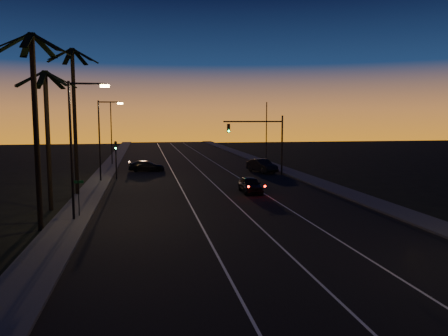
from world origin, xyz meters
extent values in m
cube|color=black|center=(0.00, 30.00, 0.01)|extent=(20.00, 170.00, 0.01)
cube|color=#3C3B39|center=(-11.20, 30.00, 0.08)|extent=(2.40, 170.00, 0.16)
cube|color=#3C3B39|center=(11.20, 30.00, 0.08)|extent=(2.40, 170.00, 0.16)
cube|color=silver|center=(-3.00, 30.00, 0.02)|extent=(0.12, 160.00, 0.01)
cube|color=silver|center=(0.50, 30.00, 0.02)|extent=(0.12, 160.00, 0.01)
cube|color=silver|center=(4.00, 30.00, 0.02)|extent=(0.12, 160.00, 0.01)
cylinder|color=black|center=(-12.60, 18.00, 5.75)|extent=(0.32, 0.32, 11.50)
cube|color=black|center=(-11.57, 18.26, 10.94)|extent=(2.18, 0.92, 1.18)
cube|color=black|center=(-12.16, 18.97, 10.94)|extent=(1.25, 2.12, 1.18)
cube|color=black|center=(-13.08, 18.94, 10.94)|extent=(1.34, 2.09, 1.18)
cube|color=black|center=(-13.64, 18.21, 10.94)|extent=(2.18, 0.82, 1.18)
cube|color=black|center=(-13.41, 17.32, 10.94)|extent=(1.90, 1.69, 1.18)
cube|color=black|center=(-12.57, 16.94, 10.94)|extent=(0.45, 2.16, 1.18)
cube|color=black|center=(-11.75, 17.36, 10.94)|extent=(1.95, 1.61, 1.18)
cylinder|color=black|center=(-13.20, 24.00, 5.00)|extent=(0.32, 0.32, 10.00)
cube|color=black|center=(-12.17, 24.26, 9.44)|extent=(2.18, 0.92, 1.18)
cube|color=black|center=(-12.76, 24.97, 9.44)|extent=(1.25, 2.12, 1.18)
cube|color=black|center=(-13.68, 24.94, 9.44)|extent=(1.34, 2.09, 1.18)
cube|color=black|center=(-14.24, 24.21, 9.44)|extent=(2.18, 0.82, 1.18)
cube|color=black|center=(-14.01, 23.32, 9.44)|extent=(1.90, 1.69, 1.18)
cube|color=black|center=(-13.17, 22.94, 9.44)|extent=(0.45, 2.16, 1.18)
cube|color=black|center=(-12.35, 23.36, 9.44)|extent=(1.95, 1.61, 1.18)
cylinder|color=black|center=(-12.20, 30.00, 6.25)|extent=(0.32, 0.32, 12.50)
cube|color=black|center=(-11.17, 30.26, 11.94)|extent=(2.18, 0.92, 1.18)
cube|color=black|center=(-11.76, 30.97, 11.94)|extent=(1.25, 2.12, 1.18)
cube|color=black|center=(-12.68, 30.94, 11.94)|extent=(1.34, 2.09, 1.18)
cube|color=black|center=(-13.24, 30.21, 11.94)|extent=(2.18, 0.82, 1.18)
cube|color=black|center=(-13.01, 29.32, 11.94)|extent=(1.90, 1.69, 1.18)
cube|color=black|center=(-12.17, 28.94, 11.94)|extent=(0.45, 2.16, 1.18)
cube|color=black|center=(-11.35, 29.36, 11.94)|extent=(1.95, 1.61, 1.18)
cylinder|color=black|center=(-11.00, 20.00, 4.50)|extent=(0.16, 0.16, 9.00)
cylinder|color=black|center=(-9.90, 20.00, 8.85)|extent=(2.20, 0.12, 0.12)
cube|color=#F7C162|center=(-8.80, 20.00, 8.72)|extent=(0.55, 0.26, 0.16)
cylinder|color=black|center=(-11.00, 38.00, 4.25)|extent=(0.16, 0.16, 8.50)
cylinder|color=black|center=(-9.90, 38.00, 8.35)|extent=(2.20, 0.12, 0.12)
cube|color=#F7C162|center=(-8.80, 38.00, 8.22)|extent=(0.55, 0.26, 0.16)
cylinder|color=black|center=(-10.80, 21.00, 1.30)|extent=(0.06, 0.06, 2.60)
cube|color=#0B441C|center=(-10.80, 21.00, 2.45)|extent=(0.70, 0.03, 0.20)
cylinder|color=black|center=(9.50, 40.00, 3.50)|extent=(0.20, 0.20, 7.00)
cylinder|color=black|center=(6.00, 40.00, 6.30)|extent=(7.00, 0.16, 0.16)
cube|color=black|center=(3.10, 40.00, 5.55)|extent=(0.32, 0.28, 1.00)
sphere|color=black|center=(3.10, 39.83, 5.87)|extent=(0.20, 0.20, 0.20)
sphere|color=black|center=(3.10, 39.83, 5.55)|extent=(0.20, 0.20, 0.20)
sphere|color=#14FF59|center=(3.10, 39.83, 5.23)|extent=(0.20, 0.20, 0.20)
cylinder|color=black|center=(-9.50, 40.00, 2.10)|extent=(0.14, 0.14, 4.20)
cube|color=black|center=(-9.50, 40.00, 3.70)|extent=(0.28, 0.25, 0.90)
sphere|color=black|center=(-9.50, 39.85, 3.98)|extent=(0.18, 0.18, 0.18)
sphere|color=black|center=(-9.50, 39.85, 3.70)|extent=(0.18, 0.18, 0.18)
sphere|color=#14FF59|center=(-9.50, 39.85, 3.42)|extent=(0.18, 0.18, 0.18)
cylinder|color=black|center=(-11.00, 55.00, 4.50)|extent=(0.14, 0.14, 9.00)
cylinder|color=black|center=(11.00, 52.00, 4.50)|extent=(0.14, 0.14, 9.00)
imported|color=black|center=(2.93, 28.71, 0.73)|extent=(1.77, 4.22, 1.43)
sphere|color=#FF0F05|center=(2.16, 26.23, 0.95)|extent=(0.18, 0.18, 0.18)
sphere|color=#FF0F05|center=(3.59, 26.20, 0.95)|extent=(0.18, 0.18, 0.18)
imported|color=black|center=(7.88, 42.89, 0.82)|extent=(3.12, 5.22, 1.62)
imported|color=black|center=(-6.19, 46.62, 0.68)|extent=(4.66, 2.06, 1.33)
camera|label=1|loc=(-6.39, -9.08, 6.67)|focal=35.00mm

